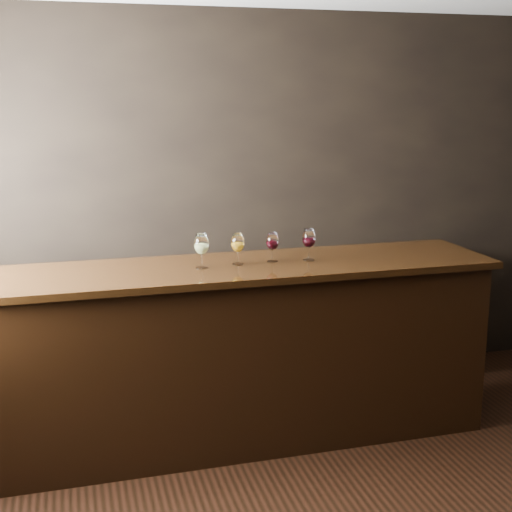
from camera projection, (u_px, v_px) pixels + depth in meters
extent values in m
cube|color=black|center=(260.00, 202.00, 5.39)|extent=(5.00, 0.02, 2.80)
cube|color=black|center=(236.00, 357.00, 4.54)|extent=(3.20, 0.75, 1.12)
cube|color=black|center=(235.00, 268.00, 4.41)|extent=(3.31, 0.82, 0.04)
cube|color=black|center=(295.00, 323.00, 5.44)|extent=(2.71, 0.40, 0.98)
cylinder|color=white|center=(202.00, 268.00, 4.33)|extent=(0.08, 0.08, 0.00)
cylinder|color=white|center=(202.00, 261.00, 4.32)|extent=(0.01, 0.01, 0.08)
ellipsoid|color=white|center=(202.00, 244.00, 4.29)|extent=(0.09, 0.09, 0.13)
cylinder|color=white|center=(201.00, 235.00, 4.28)|extent=(0.07, 0.07, 0.01)
ellipsoid|color=#CED177|center=(202.00, 248.00, 4.30)|extent=(0.07, 0.07, 0.06)
cylinder|color=white|center=(238.00, 264.00, 4.43)|extent=(0.07, 0.07, 0.00)
cylinder|color=white|center=(238.00, 258.00, 4.42)|extent=(0.01, 0.01, 0.07)
ellipsoid|color=white|center=(238.00, 243.00, 4.40)|extent=(0.08, 0.08, 0.12)
cylinder|color=white|center=(238.00, 234.00, 4.39)|extent=(0.06, 0.06, 0.01)
ellipsoid|color=orange|center=(238.00, 246.00, 4.40)|extent=(0.07, 0.07, 0.05)
cylinder|color=white|center=(272.00, 261.00, 4.50)|extent=(0.07, 0.07, 0.00)
cylinder|color=white|center=(272.00, 256.00, 4.49)|extent=(0.01, 0.01, 0.07)
ellipsoid|color=white|center=(272.00, 241.00, 4.47)|extent=(0.08, 0.08, 0.11)
cylinder|color=white|center=(272.00, 233.00, 4.46)|extent=(0.06, 0.06, 0.01)
ellipsoid|color=black|center=(272.00, 244.00, 4.47)|extent=(0.06, 0.06, 0.05)
cylinder|color=white|center=(309.00, 260.00, 4.54)|extent=(0.07, 0.07, 0.00)
cylinder|color=white|center=(309.00, 254.00, 4.53)|extent=(0.01, 0.01, 0.08)
ellipsoid|color=white|center=(309.00, 238.00, 4.51)|extent=(0.09, 0.09, 0.12)
cylinder|color=white|center=(309.00, 230.00, 4.50)|extent=(0.06, 0.06, 0.01)
ellipsoid|color=black|center=(309.00, 241.00, 4.51)|extent=(0.07, 0.07, 0.06)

